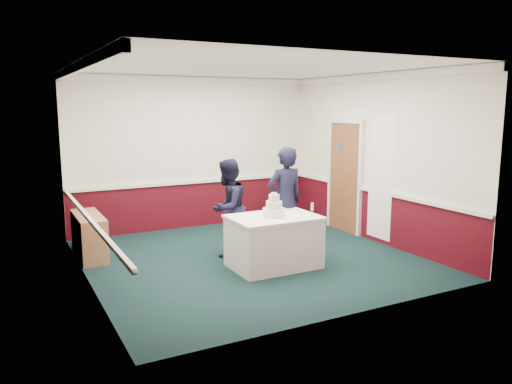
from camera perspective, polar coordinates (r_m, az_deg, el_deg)
name	(u,v)px	position (r m, az deg, el deg)	size (l,w,h in m)	color
ground	(251,258)	(8.11, -0.58, -7.60)	(5.00, 5.00, 0.00)	black
room_shell	(238,134)	(8.33, -2.04, 6.64)	(5.00, 5.00, 3.00)	silver
sideboard	(89,236)	(8.54, -18.51, -4.77)	(0.41, 1.20, 0.70)	#AD7E54
cake_table	(274,241)	(7.60, 2.05, -5.64)	(1.32, 0.92, 0.79)	white
wedding_cake	(274,209)	(7.49, 2.07, -1.95)	(0.35, 0.35, 0.36)	white
cake_knife	(279,219)	(7.33, 2.63, -3.08)	(0.01, 0.22, 0.01)	silver
champagne_flute	(312,207)	(7.51, 6.45, -1.76)	(0.05, 0.05, 0.21)	silver
person_man	(228,208)	(8.11, -3.25, -1.82)	(0.77, 0.60, 1.59)	black
person_woman	(285,201)	(8.20, 3.32, -1.01)	(0.65, 0.43, 1.78)	black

